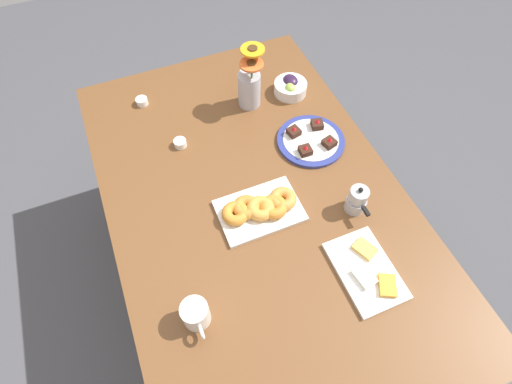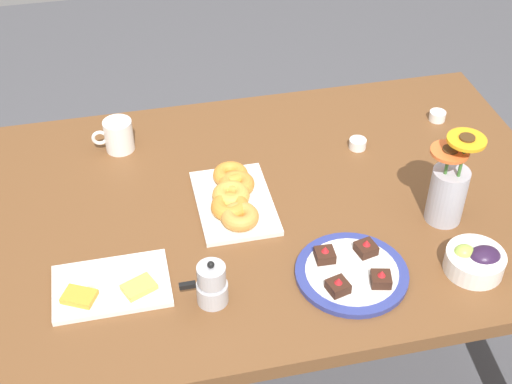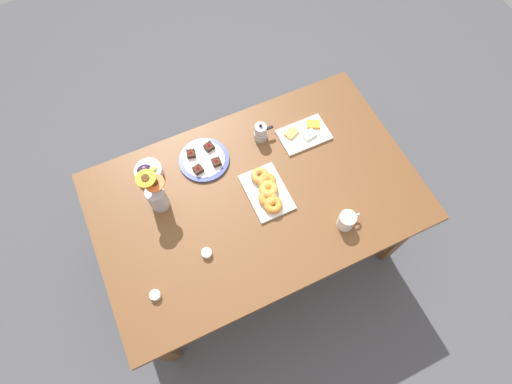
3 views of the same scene
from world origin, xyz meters
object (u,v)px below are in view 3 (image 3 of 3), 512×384
moka_pot (261,132)px  grape_bowl (148,171)px  cheese_platter (304,134)px  croissant_platter (267,190)px  jam_cup_honey (155,295)px  dining_table (256,202)px  flower_vase (157,196)px  dessert_plate (204,160)px  jam_cup_berry (207,253)px  coffee_mug (347,220)px

moka_pot → grape_bowl: bearing=176.3°
cheese_platter → croissant_platter: (-0.33, -0.22, 0.02)m
grape_bowl → jam_cup_honey: grape_bowl is taller
dining_table → flower_vase: flower_vase is taller
cheese_platter → croissant_platter: 0.39m
croissant_platter → dining_table: bearing=172.0°
cheese_platter → dessert_plate: size_ratio=1.00×
dining_table → moka_pot: (0.16, 0.30, 0.13)m
dessert_plate → dining_table: bearing=-61.5°
jam_cup_honey → jam_cup_berry: size_ratio=1.00×
jam_cup_honey → coffee_mug: bearing=-3.6°
coffee_mug → dining_table: bearing=135.6°
jam_cup_berry → moka_pot: size_ratio=0.40×
dining_table → flower_vase: (-0.44, 0.15, 0.18)m
dessert_plate → flower_vase: (-0.28, -0.14, 0.08)m
flower_vase → moka_pot: size_ratio=2.19×
jam_cup_berry → coffee_mug: bearing=-12.1°
dessert_plate → flower_vase: size_ratio=1.00×
coffee_mug → jam_cup_berry: (-0.65, 0.14, -0.03)m
jam_cup_honey → jam_cup_berry: same height
jam_cup_berry → moka_pot: 0.69m
dining_table → jam_cup_berry: (-0.33, -0.17, 0.10)m
jam_cup_berry → jam_cup_honey: bearing=-163.4°
jam_cup_berry → flower_vase: 0.36m
coffee_mug → cheese_platter: coffee_mug is taller
dining_table → jam_cup_honey: (-0.61, -0.26, 0.10)m
cheese_platter → jam_cup_honey: bearing=-154.5°
dessert_plate → croissant_platter: bearing=-54.4°
moka_pot → jam_cup_berry: bearing=-136.5°
dessert_plate → cheese_platter: bearing=-8.2°
cheese_platter → grape_bowl: bearing=171.6°
flower_vase → croissant_platter: bearing=-18.0°
grape_bowl → jam_cup_berry: size_ratio=2.83×
coffee_mug → dessert_plate: size_ratio=0.44×
coffee_mug → moka_pot: bearing=104.4°
dining_table → flower_vase: size_ratio=6.15×
jam_cup_honey → grape_bowl: bearing=74.1°
coffee_mug → jam_cup_berry: size_ratio=2.39×
dessert_plate → coffee_mug: bearing=-51.7°
flower_vase → jam_cup_honey: bearing=-111.9°
dining_table → jam_cup_berry: 0.39m
grape_bowl → flower_vase: 0.19m
grape_bowl → dessert_plate: bearing=-8.7°
cheese_platter → moka_pot: size_ratio=2.18×
jam_cup_berry → flower_vase: bearing=108.6°
jam_cup_honey → moka_pot: moka_pot is taller
grape_bowl → dessert_plate: grape_bowl is taller
dining_table → cheese_platter: (0.38, 0.21, 0.10)m
coffee_mug → grape_bowl: size_ratio=0.84×
cheese_platter → croissant_platter: size_ratio=0.91×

